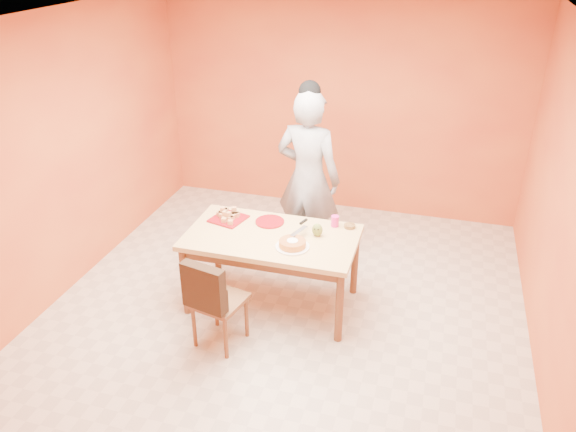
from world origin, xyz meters
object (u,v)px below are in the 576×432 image
(dining_chair, at_px, (218,299))
(person, at_px, (308,179))
(egg_ornament, at_px, (317,230))
(checker_tin, at_px, (350,226))
(sponge_cake, at_px, (292,243))
(magenta_glass, at_px, (335,221))
(dining_table, at_px, (272,244))
(red_dinner_plate, at_px, (270,222))
(pastry_platter, at_px, (228,219))

(dining_chair, xyz_separation_m, person, (0.38, 1.64, 0.50))
(egg_ornament, xyz_separation_m, checker_tin, (0.26, 0.24, -0.05))
(person, bearing_deg, egg_ornament, 117.86)
(dining_chair, relative_size, egg_ornament, 7.11)
(sponge_cake, xyz_separation_m, magenta_glass, (0.28, 0.50, 0.01))
(dining_table, relative_size, magenta_glass, 14.90)
(dining_table, relative_size, dining_chair, 1.78)
(egg_ornament, xyz_separation_m, magenta_glass, (0.12, 0.23, -0.01))
(magenta_glass, distance_m, checker_tin, 0.15)
(egg_ornament, bearing_deg, sponge_cake, -115.43)
(magenta_glass, bearing_deg, dining_chair, -127.08)
(dining_table, distance_m, red_dinner_plate, 0.28)
(red_dinner_plate, xyz_separation_m, checker_tin, (0.77, 0.11, 0.01))
(dining_table, height_order, checker_tin, checker_tin)
(person, distance_m, egg_ornament, 0.88)
(dining_table, distance_m, pastry_platter, 0.55)
(person, height_order, magenta_glass, person)
(pastry_platter, xyz_separation_m, red_dinner_plate, (0.41, 0.05, -0.00))
(red_dinner_plate, height_order, magenta_glass, magenta_glass)
(dining_table, xyz_separation_m, magenta_glass, (0.53, 0.34, 0.15))
(checker_tin, bearing_deg, pastry_platter, -171.96)
(egg_ornament, relative_size, checker_tin, 1.18)
(dining_chair, height_order, egg_ornament, dining_chair)
(person, bearing_deg, dining_table, 90.88)
(red_dinner_plate, height_order, egg_ornament, egg_ornament)
(pastry_platter, height_order, red_dinner_plate, pastry_platter)
(egg_ornament, bearing_deg, dining_chair, -123.40)
(pastry_platter, bearing_deg, magenta_glass, 8.56)
(sponge_cake, distance_m, egg_ornament, 0.32)
(person, xyz_separation_m, sponge_cake, (0.13, -1.09, -0.16))
(dining_table, bearing_deg, pastry_platter, 160.00)
(sponge_cake, relative_size, magenta_glass, 2.27)
(pastry_platter, xyz_separation_m, checker_tin, (1.18, 0.17, 0.01))
(pastry_platter, height_order, checker_tin, checker_tin)
(magenta_glass, bearing_deg, person, 125.36)
(red_dinner_plate, relative_size, sponge_cake, 1.15)
(pastry_platter, relative_size, egg_ornament, 2.43)
(person, relative_size, egg_ornament, 15.21)
(sponge_cake, bearing_deg, checker_tin, 50.17)
(dining_table, bearing_deg, checker_tin, 27.45)
(dining_chair, bearing_deg, dining_table, 82.05)
(pastry_platter, bearing_deg, person, 50.19)
(sponge_cake, xyz_separation_m, checker_tin, (0.43, 0.51, -0.02))
(pastry_platter, relative_size, checker_tin, 2.86)
(pastry_platter, bearing_deg, checker_tin, 8.04)
(dining_chair, height_order, person, person)
(dining_table, distance_m, egg_ornament, 0.45)
(dining_table, relative_size, red_dinner_plate, 5.69)
(red_dinner_plate, bearing_deg, magenta_glass, 9.21)
(egg_ornament, height_order, checker_tin, egg_ornament)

